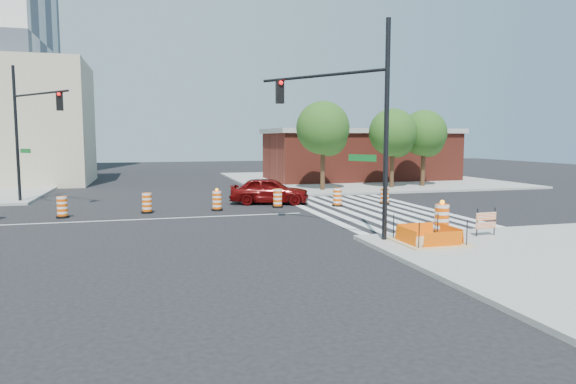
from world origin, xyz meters
The scene contains 20 objects.
ground centered at (0.00, 0.00, 0.00)m, with size 120.00×120.00×0.00m, color black.
sidewalk_ne centered at (18.00, 18.00, 0.07)m, with size 22.00×22.00×0.15m, color gray.
crosswalk_east centered at (10.95, 0.00, 0.01)m, with size 6.75×13.50×0.01m.
lane_centerline centered at (0.00, 0.00, 0.01)m, with size 14.00×0.12×0.01m, color silver.
excavation_pit centered at (9.00, -9.00, 0.22)m, with size 2.20×2.20×0.90m.
brick_storefront centered at (18.00, 18.00, 2.32)m, with size 16.50×8.50×4.60m.
red_coupe centered at (6.37, 4.02, 0.77)m, with size 1.83×4.54×1.55m, color #560707.
signal_pole_se centered at (6.83, -6.73, 4.77)m, with size 3.46×4.92×7.78m.
signal_pole_nw centered at (-6.67, 6.94, 4.77)m, with size 3.63×4.79×7.78m.
pit_drum centered at (10.31, -7.70, 0.69)m, with size 0.67×0.67×1.31m.
barricade centered at (11.73, -8.43, 0.73)m, with size 0.90×0.11×1.05m.
tree_north_c centered at (11.58, 9.53, 4.28)m, with size 3.75×3.75×6.38m.
tree_north_d centered at (17.12, 9.84, 4.00)m, with size 3.51×3.51×5.96m.
tree_north_e centered at (20.03, 10.44, 3.97)m, with size 3.53×3.48×5.92m.
median_drum_2 centered at (-4.38, 1.52, 0.48)m, with size 0.60×0.60×1.02m.
median_drum_3 centered at (-0.48, 2.08, 0.48)m, with size 0.60×0.60×1.02m.
median_drum_4 centered at (3.07, 2.03, 0.49)m, with size 0.60×0.60×1.18m.
median_drum_5 centered at (6.44, 2.34, 0.48)m, with size 0.60×0.60×1.02m.
median_drum_6 centered at (9.76, 1.89, 0.48)m, with size 0.60×0.60×1.02m.
median_drum_7 centered at (12.74, 2.10, 0.48)m, with size 0.60×0.60×1.02m.
Camera 1 is at (-0.43, -24.69, 3.79)m, focal length 32.00 mm.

